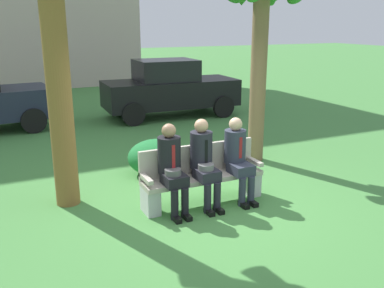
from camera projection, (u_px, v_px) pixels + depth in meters
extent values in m
plane|color=#44843E|center=(213.00, 204.00, 6.58)|extent=(80.00, 80.00, 0.00)
cube|color=#B7AD9E|center=(203.00, 178.00, 6.54)|extent=(1.93, 0.44, 0.07)
cube|color=#B7AD9E|center=(198.00, 158.00, 6.63)|extent=(1.93, 0.06, 0.45)
cube|color=#B7AD9E|center=(146.00, 178.00, 6.12)|extent=(0.08, 0.44, 0.06)
cube|color=#B7AD9E|center=(254.00, 161.00, 6.88)|extent=(0.08, 0.44, 0.06)
cube|color=silver|center=(150.00, 201.00, 6.25)|extent=(0.20, 0.37, 0.38)
cube|color=silver|center=(250.00, 183.00, 6.95)|extent=(0.20, 0.37, 0.38)
cube|color=black|center=(174.00, 180.00, 6.13)|extent=(0.32, 0.38, 0.16)
cylinder|color=black|center=(175.00, 205.00, 6.02)|extent=(0.11, 0.11, 0.45)
cylinder|color=black|center=(185.00, 203.00, 6.09)|extent=(0.11, 0.11, 0.45)
cube|color=black|center=(176.00, 219.00, 6.02)|extent=(0.09, 0.22, 0.07)
cube|color=black|center=(187.00, 217.00, 6.09)|extent=(0.09, 0.22, 0.07)
cylinder|color=black|center=(169.00, 155.00, 6.21)|extent=(0.34, 0.34, 0.54)
cube|color=maroon|center=(173.00, 157.00, 6.06)|extent=(0.05, 0.01, 0.35)
sphere|color=#9E7556|center=(169.00, 131.00, 6.11)|extent=(0.21, 0.21, 0.21)
cylinder|color=#525252|center=(173.00, 172.00, 6.07)|extent=(0.24, 0.24, 0.09)
cube|color=#23232D|center=(207.00, 174.00, 6.35)|extent=(0.32, 0.38, 0.16)
cylinder|color=#23232D|center=(208.00, 199.00, 6.23)|extent=(0.11, 0.11, 0.45)
cylinder|color=#23232D|center=(217.00, 197.00, 6.30)|extent=(0.11, 0.11, 0.45)
cube|color=black|center=(209.00, 212.00, 6.23)|extent=(0.09, 0.22, 0.07)
cube|color=black|center=(219.00, 210.00, 6.30)|extent=(0.09, 0.22, 0.07)
cylinder|color=#23232D|center=(201.00, 150.00, 6.42)|extent=(0.34, 0.34, 0.56)
cube|color=black|center=(206.00, 151.00, 6.27)|extent=(0.05, 0.01, 0.36)
sphere|color=tan|center=(201.00, 126.00, 6.32)|extent=(0.21, 0.21, 0.21)
cylinder|color=slate|center=(206.00, 167.00, 6.29)|extent=(0.24, 0.24, 0.09)
cube|color=#2D3342|center=(241.00, 169.00, 6.59)|extent=(0.32, 0.38, 0.16)
cylinder|color=#2D3342|center=(242.00, 192.00, 6.48)|extent=(0.11, 0.11, 0.45)
cylinder|color=#2D3342|center=(251.00, 190.00, 6.54)|extent=(0.11, 0.11, 0.45)
cube|color=black|center=(244.00, 205.00, 6.48)|extent=(0.09, 0.22, 0.07)
cube|color=black|center=(253.00, 203.00, 6.54)|extent=(0.09, 0.22, 0.07)
cylinder|color=#2D3342|center=(235.00, 146.00, 6.67)|extent=(0.34, 0.34, 0.52)
cube|color=maroon|center=(241.00, 148.00, 6.52)|extent=(0.05, 0.01, 0.34)
sphere|color=tan|center=(236.00, 124.00, 6.57)|extent=(0.21, 0.21, 0.21)
cylinder|color=brown|center=(258.00, 80.00, 8.29)|extent=(0.31, 0.31, 3.26)
cylinder|color=brown|center=(59.00, 88.00, 6.14)|extent=(0.36, 0.36, 3.61)
ellipsoid|color=#207435|center=(155.00, 157.00, 7.85)|extent=(1.03, 0.94, 0.64)
cylinder|color=black|center=(22.00, 110.00, 12.02)|extent=(0.65, 0.20, 0.64)
cylinder|color=black|center=(34.00, 121.00, 10.73)|extent=(0.65, 0.20, 0.64)
cube|color=black|center=(171.00, 93.00, 12.57)|extent=(3.96, 1.71, 0.76)
cube|color=black|center=(166.00, 70.00, 12.32)|extent=(1.75, 1.42, 0.60)
cylinder|color=black|center=(202.00, 98.00, 13.87)|extent=(0.64, 0.16, 0.64)
cylinder|color=black|center=(224.00, 107.00, 12.49)|extent=(0.64, 0.16, 0.64)
cylinder|color=black|center=(120.00, 104.00, 12.85)|extent=(0.64, 0.16, 0.64)
cylinder|color=black|center=(134.00, 114.00, 11.47)|extent=(0.64, 0.16, 0.64)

